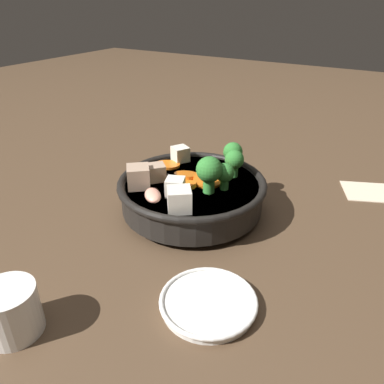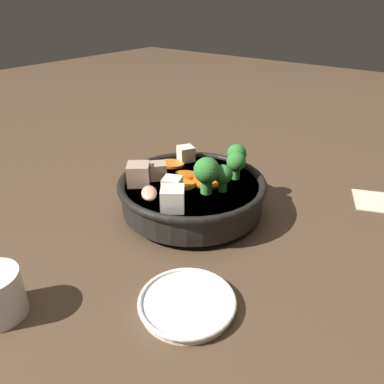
# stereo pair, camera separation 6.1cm
# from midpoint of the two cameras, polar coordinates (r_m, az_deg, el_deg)

# --- Properties ---
(ground_plane) EXTENTS (3.00, 3.00, 0.00)m
(ground_plane) POSITION_cam_midpoint_polar(r_m,az_deg,el_deg) (0.63, 2.78, -2.98)
(ground_plane) COLOR #4C3826
(stirfry_bowl) EXTENTS (0.24, 0.24, 0.11)m
(stirfry_bowl) POSITION_cam_midpoint_polar(r_m,az_deg,el_deg) (0.61, 2.90, 0.20)
(stirfry_bowl) COLOR black
(stirfry_bowl) RESTS_ON ground_plane
(side_saucer) EXTENTS (0.12, 0.12, 0.01)m
(side_saucer) POSITION_cam_midpoint_polar(r_m,az_deg,el_deg) (0.46, 3.29, -16.66)
(side_saucer) COLOR white
(side_saucer) RESTS_ON ground_plane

